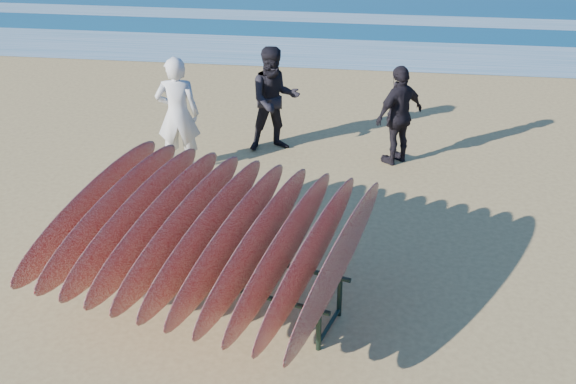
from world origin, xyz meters
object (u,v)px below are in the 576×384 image
(person_white, at_px, (178,114))
(person_dark_b, at_px, (399,115))
(surfboard_rack, at_px, (206,234))
(person_dark_a, at_px, (274,99))

(person_white, bearing_deg, person_dark_b, -176.29)
(surfboard_rack, distance_m, person_dark_a, 4.44)
(surfboard_rack, height_order, person_dark_a, person_dark_a)
(person_white, distance_m, person_dark_b, 3.50)
(person_dark_a, bearing_deg, person_dark_b, -28.16)
(person_white, xyz_separation_m, person_dark_b, (3.43, 0.69, -0.11))
(person_dark_b, bearing_deg, person_white, -32.89)
(surfboard_rack, relative_size, person_dark_a, 2.18)
(person_white, xyz_separation_m, person_dark_a, (1.38, 0.96, -0.04))
(person_white, bearing_deg, person_dark_a, -152.69)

